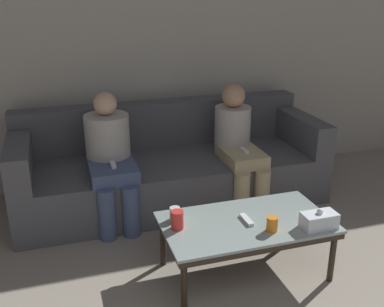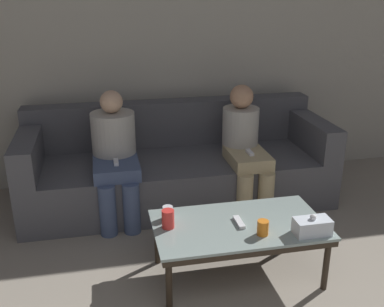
{
  "view_description": "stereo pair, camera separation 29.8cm",
  "coord_description": "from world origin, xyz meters",
  "px_view_note": "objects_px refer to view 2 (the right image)",
  "views": [
    {
      "loc": [
        -0.92,
        -0.2,
        1.81
      ],
      "look_at": [
        0.0,
        2.72,
        0.66
      ],
      "focal_mm": 42.0,
      "sensor_mm": 36.0,
      "label": 1
    },
    {
      "loc": [
        -0.63,
        -0.27,
        1.81
      ],
      "look_at": [
        0.0,
        2.72,
        0.66
      ],
      "focal_mm": 42.0,
      "sensor_mm": 36.0,
      "label": 2
    }
  ],
  "objects_px": {
    "game_remote": "(239,222)",
    "seated_person_mid_left": "(244,144)",
    "cup_near_right": "(168,219)",
    "tissue_box": "(312,226)",
    "seated_person_left_end": "(115,152)",
    "coffee_table": "(239,229)",
    "couch": "(177,166)",
    "cup_near_left": "(168,213)",
    "cup_far_center": "(263,228)"
  },
  "relations": [
    {
      "from": "coffee_table",
      "to": "game_remote",
      "type": "relative_size",
      "value": 7.27
    },
    {
      "from": "tissue_box",
      "to": "seated_person_mid_left",
      "type": "relative_size",
      "value": 0.21
    },
    {
      "from": "game_remote",
      "to": "seated_person_mid_left",
      "type": "bearing_deg",
      "value": 70.39
    },
    {
      "from": "cup_far_center",
      "to": "seated_person_left_end",
      "type": "relative_size",
      "value": 0.09
    },
    {
      "from": "couch",
      "to": "seated_person_left_end",
      "type": "bearing_deg",
      "value": -158.55
    },
    {
      "from": "seated_person_mid_left",
      "to": "seated_person_left_end",
      "type": "bearing_deg",
      "value": 178.93
    },
    {
      "from": "cup_near_right",
      "to": "seated_person_left_end",
      "type": "relative_size",
      "value": 0.12
    },
    {
      "from": "cup_far_center",
      "to": "seated_person_mid_left",
      "type": "relative_size",
      "value": 0.09
    },
    {
      "from": "cup_far_center",
      "to": "tissue_box",
      "type": "height_order",
      "value": "tissue_box"
    },
    {
      "from": "couch",
      "to": "coffee_table",
      "type": "xyz_separation_m",
      "value": [
        0.18,
        -1.24,
        0.05
      ]
    },
    {
      "from": "couch",
      "to": "cup_far_center",
      "type": "relative_size",
      "value": 27.88
    },
    {
      "from": "coffee_table",
      "to": "cup_near_right",
      "type": "relative_size",
      "value": 9.15
    },
    {
      "from": "cup_near_left",
      "to": "cup_near_right",
      "type": "xyz_separation_m",
      "value": [
        -0.02,
        -0.11,
        0.02
      ]
    },
    {
      "from": "game_remote",
      "to": "seated_person_mid_left",
      "type": "xyz_separation_m",
      "value": [
        0.36,
        1.01,
        0.15
      ]
    },
    {
      "from": "tissue_box",
      "to": "game_remote",
      "type": "distance_m",
      "value": 0.45
    },
    {
      "from": "cup_near_left",
      "to": "cup_far_center",
      "type": "distance_m",
      "value": 0.62
    },
    {
      "from": "coffee_table",
      "to": "seated_person_mid_left",
      "type": "height_order",
      "value": "seated_person_mid_left"
    },
    {
      "from": "seated_person_left_end",
      "to": "seated_person_mid_left",
      "type": "relative_size",
      "value": 1.0
    },
    {
      "from": "tissue_box",
      "to": "seated_person_left_end",
      "type": "bearing_deg",
      "value": 132.05
    },
    {
      "from": "tissue_box",
      "to": "cup_far_center",
      "type": "bearing_deg",
      "value": 170.05
    },
    {
      "from": "seated_person_mid_left",
      "to": "game_remote",
      "type": "bearing_deg",
      "value": -109.61
    },
    {
      "from": "cup_near_right",
      "to": "tissue_box",
      "type": "xyz_separation_m",
      "value": [
        0.84,
        -0.26,
        -0.01
      ]
    },
    {
      "from": "coffee_table",
      "to": "cup_near_right",
      "type": "height_order",
      "value": "cup_near_right"
    },
    {
      "from": "cup_near_left",
      "to": "seated_person_mid_left",
      "type": "xyz_separation_m",
      "value": [
        0.79,
        0.85,
        0.12
      ]
    },
    {
      "from": "seated_person_left_end",
      "to": "cup_far_center",
      "type": "bearing_deg",
      "value": -55.33
    },
    {
      "from": "cup_far_center",
      "to": "game_remote",
      "type": "height_order",
      "value": "cup_far_center"
    },
    {
      "from": "cup_near_left",
      "to": "game_remote",
      "type": "height_order",
      "value": "cup_near_left"
    },
    {
      "from": "seated_person_left_end",
      "to": "cup_near_left",
      "type": "bearing_deg",
      "value": -71.64
    },
    {
      "from": "game_remote",
      "to": "seated_person_left_end",
      "type": "xyz_separation_m",
      "value": [
        -0.72,
        1.03,
        0.16
      ]
    },
    {
      "from": "coffee_table",
      "to": "game_remote",
      "type": "bearing_deg",
      "value": -90.0
    },
    {
      "from": "cup_far_center",
      "to": "couch",
      "type": "bearing_deg",
      "value": 101.33
    },
    {
      "from": "game_remote",
      "to": "seated_person_left_end",
      "type": "bearing_deg",
      "value": 125.07
    },
    {
      "from": "cup_near_left",
      "to": "cup_near_right",
      "type": "relative_size",
      "value": 0.72
    },
    {
      "from": "cup_near_left",
      "to": "tissue_box",
      "type": "distance_m",
      "value": 0.91
    },
    {
      "from": "seated_person_left_end",
      "to": "seated_person_mid_left",
      "type": "xyz_separation_m",
      "value": [
        1.08,
        -0.02,
        -0.01
      ]
    },
    {
      "from": "cup_far_center",
      "to": "tissue_box",
      "type": "bearing_deg",
      "value": -9.95
    },
    {
      "from": "couch",
      "to": "seated_person_left_end",
      "type": "xyz_separation_m",
      "value": [
        -0.54,
        -0.21,
        0.26
      ]
    },
    {
      "from": "game_remote",
      "to": "cup_near_right",
      "type": "bearing_deg",
      "value": 174.27
    },
    {
      "from": "cup_far_center",
      "to": "cup_near_right",
      "type": "bearing_deg",
      "value": 159.62
    },
    {
      "from": "cup_near_right",
      "to": "tissue_box",
      "type": "bearing_deg",
      "value": -16.84
    },
    {
      "from": "tissue_box",
      "to": "seated_person_left_end",
      "type": "height_order",
      "value": "seated_person_left_end"
    },
    {
      "from": "game_remote",
      "to": "seated_person_mid_left",
      "type": "distance_m",
      "value": 1.08
    },
    {
      "from": "couch",
      "to": "game_remote",
      "type": "distance_m",
      "value": 1.26
    },
    {
      "from": "cup_near_left",
      "to": "tissue_box",
      "type": "height_order",
      "value": "tissue_box"
    },
    {
      "from": "game_remote",
      "to": "seated_person_left_end",
      "type": "height_order",
      "value": "seated_person_left_end"
    },
    {
      "from": "cup_near_left",
      "to": "couch",
      "type": "bearing_deg",
      "value": 76.91
    },
    {
      "from": "cup_near_right",
      "to": "cup_far_center",
      "type": "relative_size",
      "value": 1.27
    },
    {
      "from": "cup_near_right",
      "to": "cup_near_left",
      "type": "bearing_deg",
      "value": 81.99
    },
    {
      "from": "tissue_box",
      "to": "seated_person_left_end",
      "type": "xyz_separation_m",
      "value": [
        -1.12,
        1.24,
        0.12
      ]
    },
    {
      "from": "cup_near_right",
      "to": "cup_far_center",
      "type": "bearing_deg",
      "value": -20.38
    }
  ]
}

